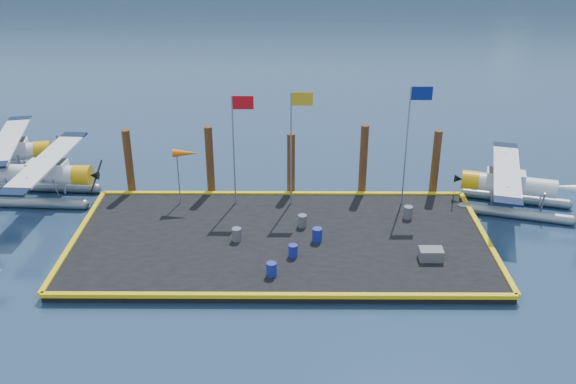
% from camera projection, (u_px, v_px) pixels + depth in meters
% --- Properties ---
extents(ground, '(4000.00, 4000.00, 0.00)m').
position_uv_depth(ground, '(281.00, 244.00, 31.49)').
color(ground, navy).
rests_on(ground, ground).
extents(dock, '(20.00, 10.00, 0.40)m').
position_uv_depth(dock, '(281.00, 241.00, 31.41)').
color(dock, black).
rests_on(dock, ground).
extents(dock_bumpers, '(20.25, 10.25, 0.18)m').
position_uv_depth(dock_bumpers, '(281.00, 236.00, 31.29)').
color(dock_bumpers, yellow).
rests_on(dock_bumpers, dock).
extents(seaplane_b, '(8.20, 9.04, 3.21)m').
position_uv_depth(seaplane_b, '(43.00, 177.00, 35.50)').
color(seaplane_b, gray).
rests_on(seaplane_b, ground).
extents(seaplane_c, '(8.16, 8.88, 3.14)m').
position_uv_depth(seaplane_c, '(5.00, 155.00, 38.51)').
color(seaplane_c, gray).
rests_on(seaplane_c, ground).
extents(seaplane_d, '(7.98, 8.58, 3.06)m').
position_uv_depth(seaplane_d, '(511.00, 187.00, 34.40)').
color(seaplane_d, gray).
rests_on(seaplane_d, ground).
extents(drum_0, '(0.46, 0.46, 0.64)m').
position_uv_depth(drum_0, '(237.00, 234.00, 30.91)').
color(drum_0, '#525156').
rests_on(drum_0, dock).
extents(drum_1, '(0.42, 0.42, 0.60)m').
position_uv_depth(drum_1, '(293.00, 251.00, 29.56)').
color(drum_1, navy).
rests_on(drum_1, dock).
extents(drum_2, '(0.48, 0.48, 0.68)m').
position_uv_depth(drum_2, '(317.00, 235.00, 30.85)').
color(drum_2, navy).
rests_on(drum_2, dock).
extents(drum_3, '(0.45, 0.45, 0.64)m').
position_uv_depth(drum_3, '(272.00, 269.00, 28.06)').
color(drum_3, navy).
rests_on(drum_3, dock).
extents(drum_4, '(0.46, 0.46, 0.65)m').
position_uv_depth(drum_4, '(408.00, 212.00, 33.04)').
color(drum_4, '#525156').
rests_on(drum_4, dock).
extents(drum_5, '(0.45, 0.45, 0.64)m').
position_uv_depth(drum_5, '(302.00, 221.00, 32.20)').
color(drum_5, '#525156').
rests_on(drum_5, dock).
extents(crate, '(1.08, 0.72, 0.54)m').
position_uv_depth(crate, '(431.00, 254.00, 29.33)').
color(crate, '#525156').
rests_on(crate, dock).
extents(flagpole_red, '(1.14, 0.08, 6.00)m').
position_uv_depth(flagpole_red, '(237.00, 134.00, 33.08)').
color(flagpole_red, gray).
rests_on(flagpole_red, dock).
extents(flagpole_yellow, '(1.14, 0.08, 6.20)m').
position_uv_depth(flagpole_yellow, '(295.00, 131.00, 33.02)').
color(flagpole_yellow, gray).
rests_on(flagpole_yellow, dock).
extents(flagpole_blue, '(1.14, 0.08, 6.50)m').
position_uv_depth(flagpole_blue, '(412.00, 129.00, 32.91)').
color(flagpole_blue, gray).
rests_on(flagpole_blue, dock).
extents(windsock, '(1.40, 0.44, 3.12)m').
position_uv_depth(windsock, '(186.00, 154.00, 33.59)').
color(windsock, gray).
rests_on(windsock, dock).
extents(piling_0, '(0.44, 0.44, 4.00)m').
position_uv_depth(piling_0, '(129.00, 164.00, 35.58)').
color(piling_0, '#452613').
rests_on(piling_0, ground).
extents(piling_1, '(0.44, 0.44, 4.20)m').
position_uv_depth(piling_1, '(210.00, 163.00, 35.51)').
color(piling_1, '#452613').
rests_on(piling_1, ground).
extents(piling_2, '(0.44, 0.44, 3.80)m').
position_uv_depth(piling_2, '(291.00, 166.00, 35.58)').
color(piling_2, '#452613').
rests_on(piling_2, ground).
extents(piling_3, '(0.44, 0.44, 4.30)m').
position_uv_depth(piling_3, '(363.00, 162.00, 35.45)').
color(piling_3, '#452613').
rests_on(piling_3, ground).
extents(piling_4, '(0.44, 0.44, 4.00)m').
position_uv_depth(piling_4, '(435.00, 165.00, 35.49)').
color(piling_4, '#452613').
rests_on(piling_4, ground).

